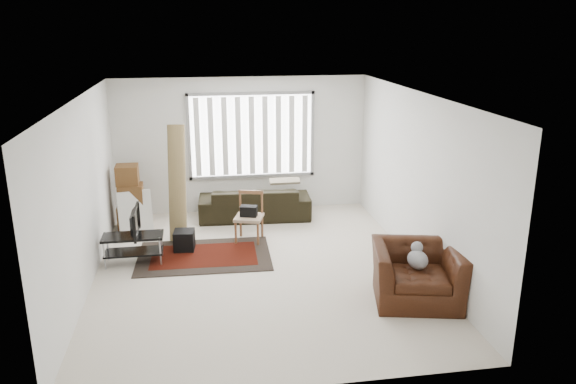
# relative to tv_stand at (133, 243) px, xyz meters

# --- Properties ---
(room) EXTENTS (6.00, 6.02, 2.71)m
(room) POSITION_rel_tv_stand_xyz_m (1.98, -0.08, 1.42)
(room) COLOR beige
(room) RESTS_ON ground
(persian_rug) EXTENTS (2.21, 1.51, 0.02)m
(persian_rug) POSITION_rel_tv_stand_xyz_m (1.11, 0.08, -0.33)
(persian_rug) COLOR black
(persian_rug) RESTS_ON ground
(tv_stand) EXTENTS (0.95, 0.43, 0.47)m
(tv_stand) POSITION_rel_tv_stand_xyz_m (0.00, 0.00, 0.00)
(tv_stand) COLOR black
(tv_stand) RESTS_ON ground
(tv) EXTENTS (0.10, 0.77, 0.44)m
(tv) POSITION_rel_tv_stand_xyz_m (-0.00, -0.00, 0.35)
(tv) COLOR black
(tv) RESTS_ON tv_stand
(subwoofer) EXTENTS (0.37, 0.37, 0.33)m
(subwoofer) POSITION_rel_tv_stand_xyz_m (0.79, 0.40, -0.16)
(subwoofer) COLOR black
(subwoofer) RESTS_ON persian_rug
(moving_boxes) EXTENTS (0.50, 0.46, 1.20)m
(moving_boxes) POSITION_rel_tv_stand_xyz_m (-0.20, 1.68, 0.22)
(moving_boxes) COLOR brown
(moving_boxes) RESTS_ON ground
(white_flatpack) EXTENTS (0.64, 0.35, 0.77)m
(white_flatpack) POSITION_rel_tv_stand_xyz_m (-0.10, 1.45, 0.04)
(white_flatpack) COLOR silver
(white_flatpack) RESTS_ON ground
(rolled_rug) EXTENTS (0.39, 0.75, 2.04)m
(rolled_rug) POSITION_rel_tv_stand_xyz_m (0.70, 1.02, 0.68)
(rolled_rug) COLOR olive
(rolled_rug) RESTS_ON ground
(sofa) EXTENTS (2.21, 1.06, 0.83)m
(sofa) POSITION_rel_tv_stand_xyz_m (2.14, 1.86, 0.07)
(sofa) COLOR black
(sofa) RESTS_ON ground
(side_chair) EXTENTS (0.58, 0.58, 0.87)m
(side_chair) POSITION_rel_tv_stand_xyz_m (1.92, 0.67, 0.14)
(side_chair) COLOR #997E64
(side_chair) RESTS_ON ground
(armchair) EXTENTS (1.40, 1.28, 0.89)m
(armchair) POSITION_rel_tv_stand_xyz_m (3.99, -1.91, 0.11)
(armchair) COLOR #37180B
(armchair) RESTS_ON ground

